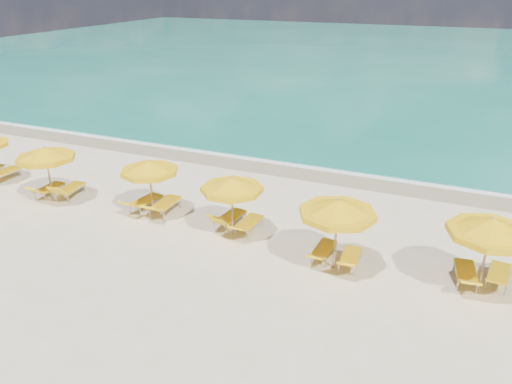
% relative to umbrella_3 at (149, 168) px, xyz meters
% --- Properties ---
extents(ground_plane, '(120.00, 120.00, 0.00)m').
position_rel_umbrella_3_xyz_m(ground_plane, '(3.97, -0.54, -1.90)').
color(ground_plane, beige).
extents(ocean, '(120.00, 80.00, 0.30)m').
position_rel_umbrella_3_xyz_m(ocean, '(3.97, 47.46, -1.90)').
color(ocean, '#136F5A').
rests_on(ocean, ground).
extents(wet_sand_band, '(120.00, 2.60, 0.01)m').
position_rel_umbrella_3_xyz_m(wet_sand_band, '(3.97, 6.86, -1.90)').
color(wet_sand_band, tan).
rests_on(wet_sand_band, ground).
extents(foam_line, '(120.00, 1.20, 0.03)m').
position_rel_umbrella_3_xyz_m(foam_line, '(3.97, 7.66, -1.90)').
color(foam_line, white).
rests_on(foam_line, ground).
extents(whitecap_near, '(14.00, 0.36, 0.05)m').
position_rel_umbrella_3_xyz_m(whitecap_near, '(-2.03, 16.46, -1.90)').
color(whitecap_near, white).
rests_on(whitecap_near, ground).
extents(whitecap_far, '(18.00, 0.30, 0.05)m').
position_rel_umbrella_3_xyz_m(whitecap_far, '(11.97, 23.46, -1.90)').
color(whitecap_far, white).
rests_on(whitecap_far, ground).
extents(umbrella_2, '(2.77, 2.77, 2.35)m').
position_rel_umbrella_3_xyz_m(umbrella_2, '(-4.53, -0.58, 0.11)').
color(umbrella_2, tan).
rests_on(umbrella_2, ground).
extents(umbrella_3, '(2.34, 2.34, 2.23)m').
position_rel_umbrella_3_xyz_m(umbrella_3, '(0.00, 0.00, 0.00)').
color(umbrella_3, tan).
rests_on(umbrella_3, ground).
extents(umbrella_4, '(2.90, 2.90, 2.24)m').
position_rel_umbrella_3_xyz_m(umbrella_4, '(3.62, -0.33, 0.01)').
color(umbrella_4, tan).
rests_on(umbrella_4, ground).
extents(umbrella_5, '(2.52, 2.52, 2.43)m').
position_rel_umbrella_3_xyz_m(umbrella_5, '(7.54, -1.10, 0.17)').
color(umbrella_5, tan).
rests_on(umbrella_5, ground).
extents(umbrella_6, '(2.55, 2.55, 2.43)m').
position_rel_umbrella_3_xyz_m(umbrella_6, '(11.79, -0.64, 0.17)').
color(umbrella_6, tan).
rests_on(umbrella_6, ground).
extents(lounger_1_right, '(0.71, 2.00, 0.82)m').
position_rel_umbrella_3_xyz_m(lounger_1_right, '(-8.15, 0.17, -1.66)').
color(lounger_1_right, '#A5A8AD').
rests_on(lounger_1_right, ground).
extents(lounger_2_left, '(0.63, 1.72, 0.77)m').
position_rel_umbrella_3_xyz_m(lounger_2_left, '(-4.98, -0.30, -1.69)').
color(lounger_2_left, '#A5A8AD').
rests_on(lounger_2_left, ground).
extents(lounger_2_right, '(0.86, 1.87, 0.89)m').
position_rel_umbrella_3_xyz_m(lounger_2_right, '(-4.07, -0.07, -1.67)').
color(lounger_2_right, '#A5A8AD').
rests_on(lounger_2_right, ground).
extents(lounger_3_left, '(0.88, 1.94, 0.76)m').
position_rel_umbrella_3_xyz_m(lounger_3_left, '(-0.47, 0.16, -1.68)').
color(lounger_3_left, '#A5A8AD').
rests_on(lounger_3_left, ground).
extents(lounger_3_right, '(0.74, 2.04, 0.83)m').
position_rel_umbrella_3_xyz_m(lounger_3_right, '(0.44, 0.18, -1.66)').
color(lounger_3_right, '#A5A8AD').
rests_on(lounger_3_right, ground).
extents(lounger_4_left, '(0.85, 1.88, 0.89)m').
position_rel_umbrella_3_xyz_m(lounger_4_left, '(3.26, 0.15, -1.67)').
color(lounger_4_left, '#A5A8AD').
rests_on(lounger_4_left, ground).
extents(lounger_4_right, '(0.67, 1.86, 0.71)m').
position_rel_umbrella_3_xyz_m(lounger_4_right, '(4.07, 0.06, -1.68)').
color(lounger_4_right, '#A5A8AD').
rests_on(lounger_4_right, ground).
extents(lounger_5_left, '(0.61, 1.74, 0.62)m').
position_rel_umbrella_3_xyz_m(lounger_5_left, '(7.07, -0.65, -1.70)').
color(lounger_5_left, '#A5A8AD').
rests_on(lounger_5_left, ground).
extents(lounger_5_right, '(0.69, 1.74, 0.72)m').
position_rel_umbrella_3_xyz_m(lounger_5_right, '(8.00, -0.84, -1.69)').
color(lounger_5_right, '#A5A8AD').
rests_on(lounger_5_right, ground).
extents(lounger_6_left, '(0.84, 1.89, 0.70)m').
position_rel_umbrella_3_xyz_m(lounger_6_left, '(11.40, -0.34, -1.68)').
color(lounger_6_left, '#A5A8AD').
rests_on(lounger_6_left, ground).
extents(lounger_6_right, '(0.81, 1.85, 0.70)m').
position_rel_umbrella_3_xyz_m(lounger_6_right, '(12.30, -0.05, -1.69)').
color(lounger_6_right, '#A5A8AD').
rests_on(lounger_6_right, ground).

